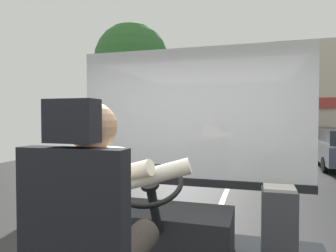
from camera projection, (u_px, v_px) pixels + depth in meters
ground at (234, 171)px, 10.16m from camera, size 18.00×44.00×0.06m
bus_driver at (101, 213)px, 1.47m from camera, size 0.81×0.59×0.86m
steering_console at (168, 231)px, 2.60m from camera, size 1.10×0.98×0.85m
fare_box at (279, 242)px, 2.01m from camera, size 0.22×0.21×0.75m
windshield_panel at (190, 132)px, 3.22m from camera, size 2.50×0.08×1.48m
street_tree at (132, 62)px, 9.94m from camera, size 2.44×2.44×4.92m
parked_car_silver at (321, 139)px, 15.80m from camera, size 1.94×3.92×1.27m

